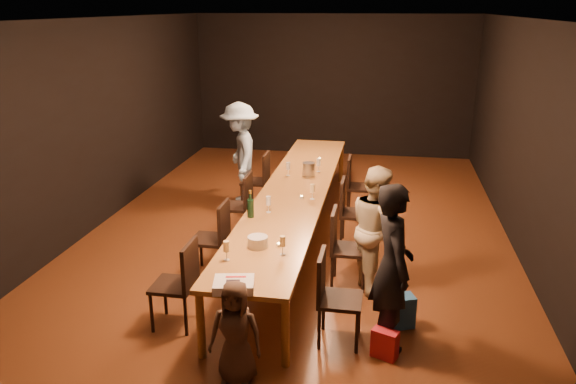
% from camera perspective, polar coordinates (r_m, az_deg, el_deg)
% --- Properties ---
extents(ground, '(10.00, 10.00, 0.00)m').
position_cam_1_polar(ground, '(7.98, 0.66, -4.88)').
color(ground, '#421E10').
rests_on(ground, ground).
extents(room_shell, '(6.04, 10.04, 3.02)m').
position_cam_1_polar(room_shell, '(7.41, 0.72, 10.03)').
color(room_shell, black).
rests_on(room_shell, ground).
extents(table, '(0.90, 6.00, 0.75)m').
position_cam_1_polar(table, '(7.73, 0.68, -0.10)').
color(table, '#96632B').
rests_on(table, ground).
extents(chair_right_0, '(0.42, 0.42, 0.93)m').
position_cam_1_polar(chair_right_0, '(5.54, 5.34, -10.74)').
color(chair_right_0, black).
rests_on(chair_right_0, ground).
extents(chair_right_1, '(0.42, 0.42, 0.93)m').
position_cam_1_polar(chair_right_1, '(6.62, 6.26, -5.72)').
color(chair_right_1, black).
rests_on(chair_right_1, ground).
extents(chair_right_2, '(0.42, 0.42, 0.93)m').
position_cam_1_polar(chair_right_2, '(7.73, 6.91, -2.12)').
color(chair_right_2, black).
rests_on(chair_right_2, ground).
extents(chair_right_3, '(0.42, 0.42, 0.93)m').
position_cam_1_polar(chair_right_3, '(8.86, 7.39, 0.57)').
color(chair_right_3, black).
rests_on(chair_right_3, ground).
extents(chair_left_0, '(0.42, 0.42, 0.93)m').
position_cam_1_polar(chair_left_0, '(5.90, -11.55, -9.15)').
color(chair_left_0, black).
rests_on(chair_left_0, ground).
extents(chair_left_1, '(0.42, 0.42, 0.93)m').
position_cam_1_polar(chair_left_1, '(6.92, -7.97, -4.68)').
color(chair_left_1, black).
rests_on(chair_left_1, ground).
extents(chair_left_2, '(0.42, 0.42, 0.93)m').
position_cam_1_polar(chair_left_2, '(7.99, -5.36, -1.37)').
color(chair_left_2, black).
rests_on(chair_left_2, ground).
extents(chair_left_3, '(0.42, 0.42, 0.93)m').
position_cam_1_polar(chair_left_3, '(9.09, -3.37, 1.15)').
color(chair_left_3, black).
rests_on(chair_left_3, ground).
extents(woman_birthday, '(0.55, 0.69, 1.64)m').
position_cam_1_polar(woman_birthday, '(5.42, 10.55, -7.45)').
color(woman_birthday, black).
rests_on(woman_birthday, ground).
extents(woman_tan, '(0.77, 0.87, 1.47)m').
position_cam_1_polar(woman_tan, '(6.52, 8.99, -3.64)').
color(woman_tan, beige).
rests_on(woman_tan, ground).
extents(man_blue, '(0.97, 1.24, 1.69)m').
position_cam_1_polar(man_blue, '(9.27, -4.89, 3.90)').
color(man_blue, '#88AED3').
rests_on(man_blue, ground).
extents(child, '(0.47, 0.31, 0.96)m').
position_cam_1_polar(child, '(5.00, -5.34, -14.05)').
color(child, '#453126').
rests_on(child, ground).
extents(gift_bag_red, '(0.27, 0.21, 0.29)m').
position_cam_1_polar(gift_bag_red, '(5.53, 9.81, -14.95)').
color(gift_bag_red, red).
rests_on(gift_bag_red, ground).
extents(gift_bag_blue, '(0.32, 0.27, 0.34)m').
position_cam_1_polar(gift_bag_blue, '(6.01, 11.32, -11.78)').
color(gift_bag_blue, '#2761A9').
rests_on(gift_bag_blue, ground).
extents(birthday_cake, '(0.41, 0.35, 0.09)m').
position_cam_1_polar(birthday_cake, '(5.10, -5.52, -9.35)').
color(birthday_cake, white).
rests_on(birthday_cake, table).
extents(plate_stack, '(0.28, 0.28, 0.12)m').
position_cam_1_polar(plate_stack, '(5.90, -3.09, -5.08)').
color(plate_stack, silver).
rests_on(plate_stack, table).
extents(champagne_bottle, '(0.09, 0.09, 0.34)m').
position_cam_1_polar(champagne_bottle, '(6.68, -3.84, -1.20)').
color(champagne_bottle, black).
rests_on(champagne_bottle, table).
extents(ice_bucket, '(0.24, 0.24, 0.20)m').
position_cam_1_polar(ice_bucket, '(8.33, 2.10, 2.33)').
color(ice_bucket, '#A2A1A6').
rests_on(ice_bucket, table).
extents(wineglass_0, '(0.06, 0.06, 0.21)m').
position_cam_1_polar(wineglass_0, '(5.61, -6.28, -5.95)').
color(wineglass_0, beige).
rests_on(wineglass_0, table).
extents(wineglass_1, '(0.06, 0.06, 0.21)m').
position_cam_1_polar(wineglass_1, '(5.70, -0.55, -5.46)').
color(wineglass_1, beige).
rests_on(wineglass_1, table).
extents(wineglass_2, '(0.06, 0.06, 0.21)m').
position_cam_1_polar(wineglass_2, '(6.85, -2.00, -1.26)').
color(wineglass_2, silver).
rests_on(wineglass_2, table).
extents(wineglass_3, '(0.06, 0.06, 0.21)m').
position_cam_1_polar(wineglass_3, '(7.31, 2.48, 0.02)').
color(wineglass_3, beige).
rests_on(wineglass_3, table).
extents(wineglass_4, '(0.06, 0.06, 0.21)m').
position_cam_1_polar(wineglass_4, '(8.33, 0.02, 2.36)').
color(wineglass_4, silver).
rests_on(wineglass_4, table).
extents(wineglass_5, '(0.06, 0.06, 0.21)m').
position_cam_1_polar(wineglass_5, '(8.54, 3.12, 2.73)').
color(wineglass_5, silver).
rests_on(wineglass_5, table).
extents(tealight_near, '(0.05, 0.05, 0.03)m').
position_cam_1_polar(tealight_near, '(5.93, -0.93, -5.39)').
color(tealight_near, '#B2B7B2').
rests_on(tealight_near, table).
extents(tealight_mid, '(0.05, 0.05, 0.03)m').
position_cam_1_polar(tealight_mid, '(7.37, 1.39, -0.53)').
color(tealight_mid, '#B2B7B2').
rests_on(tealight_mid, table).
extents(tealight_far, '(0.05, 0.05, 0.03)m').
position_cam_1_polar(tealight_far, '(9.21, 3.25, 3.35)').
color(tealight_far, '#B2B7B2').
rests_on(tealight_far, table).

